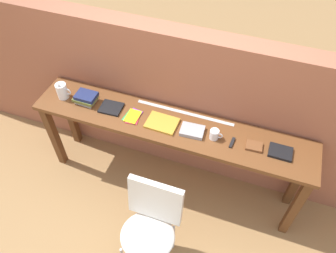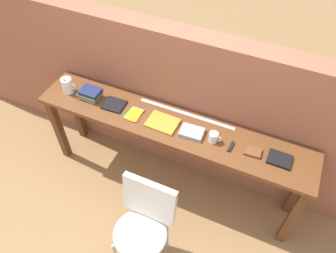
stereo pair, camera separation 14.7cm
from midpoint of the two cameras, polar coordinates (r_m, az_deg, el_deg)
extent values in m
plane|color=#9E7547|center=(3.38, -2.74, -13.29)|extent=(40.00, 40.00, 0.00)
cube|color=#9E5B42|center=(3.10, 1.06, 3.71)|extent=(6.00, 0.20, 1.59)
cube|color=brown|center=(2.83, -1.15, 0.13)|extent=(2.50, 0.44, 0.04)
cube|color=#5B341A|center=(3.55, -20.34, -1.63)|extent=(0.07, 0.07, 0.84)
cube|color=#5B341A|center=(3.05, 19.90, -13.21)|extent=(0.07, 0.07, 0.84)
cube|color=#5B341A|center=(3.70, -17.70, 1.92)|extent=(0.07, 0.07, 0.84)
cube|color=#5B341A|center=(3.23, 20.49, -8.40)|extent=(0.07, 0.07, 0.84)
ellipsoid|color=silver|center=(2.75, -5.19, -18.49)|extent=(0.44, 0.42, 0.08)
cube|color=silver|center=(2.61, -3.88, -12.82)|extent=(0.44, 0.11, 0.40)
cylinder|color=#B2B2B7|center=(3.06, -6.63, -16.74)|extent=(0.02, 0.02, 0.41)
cylinder|color=#B2B2B7|center=(3.00, -0.56, -18.76)|extent=(0.02, 0.02, 0.41)
cylinder|color=white|center=(3.18, -19.24, 5.84)|extent=(0.10, 0.10, 0.15)
cone|color=white|center=(3.11, -19.93, 6.65)|extent=(0.04, 0.03, 0.04)
torus|color=white|center=(3.14, -18.41, 5.76)|extent=(0.07, 0.01, 0.07)
cube|color=#9E9EA3|center=(3.11, -15.36, 4.39)|extent=(0.18, 0.14, 0.03)
cube|color=olive|center=(3.08, -15.52, 4.71)|extent=(0.20, 0.15, 0.03)
cube|color=navy|center=(3.06, -15.42, 5.14)|extent=(0.19, 0.14, 0.03)
cube|color=black|center=(2.99, -11.26, 3.18)|extent=(0.20, 0.18, 0.02)
cube|color=green|center=(2.90, -7.77, 1.74)|extent=(0.14, 0.17, 0.00)
cube|color=#E5334C|center=(2.88, -7.57, 1.45)|extent=(0.13, 0.16, 0.00)
cube|color=purple|center=(2.90, -7.54, 1.84)|extent=(0.13, 0.18, 0.00)
cube|color=yellow|center=(2.89, -7.62, 1.76)|extent=(0.12, 0.16, 0.00)
cube|color=gold|center=(2.81, -2.55, 0.57)|extent=(0.27, 0.21, 0.02)
cube|color=#9E9EA3|center=(2.74, 2.71, -0.79)|extent=(0.20, 0.15, 0.04)
cylinder|color=white|center=(2.70, 6.51, -1.41)|extent=(0.08, 0.08, 0.09)
torus|color=white|center=(2.69, 7.41, -1.64)|extent=(0.06, 0.01, 0.06)
cube|color=black|center=(2.71, 9.57, -2.83)|extent=(0.03, 0.11, 0.02)
cube|color=brown|center=(2.71, 13.26, -3.40)|extent=(0.14, 0.11, 0.02)
cube|color=black|center=(2.73, 17.54, -4.31)|extent=(0.18, 0.14, 0.02)
cube|color=silver|center=(2.91, 1.47, 2.38)|extent=(0.89, 0.03, 0.00)
camera|label=1|loc=(0.07, -91.52, -1.71)|focal=35.00mm
camera|label=2|loc=(0.07, 88.48, 1.71)|focal=35.00mm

